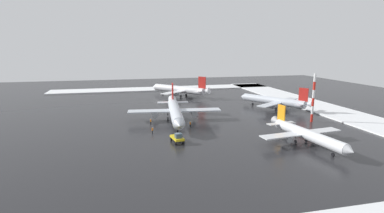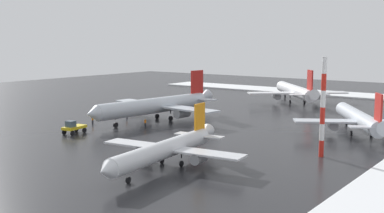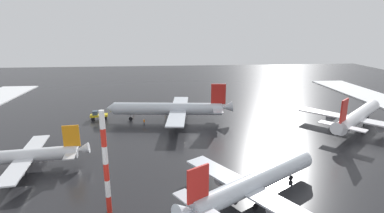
% 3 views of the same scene
% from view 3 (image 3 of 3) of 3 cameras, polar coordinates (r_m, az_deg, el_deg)
% --- Properties ---
extents(ground_plane, '(240.00, 240.00, 0.00)m').
position_cam_3_polar(ground_plane, '(75.50, 0.31, -4.14)').
color(ground_plane, '#232326').
extents(airplane_parked_portside, '(34.41, 28.63, 10.22)m').
position_cam_3_polar(airplane_parked_portside, '(80.41, -4.06, -0.44)').
color(airplane_parked_portside, silver).
rests_on(airplane_parked_portside, ground_plane).
extents(airplane_distant_tail, '(25.82, 21.50, 7.67)m').
position_cam_3_polar(airplane_distant_tail, '(62.28, -30.45, -8.21)').
color(airplane_distant_tail, silver).
rests_on(airplane_distant_tail, ground_plane).
extents(airplane_far_rear, '(25.80, 22.13, 8.64)m').
position_cam_3_polar(airplane_far_rear, '(46.12, 11.86, -13.94)').
color(airplane_far_rear, silver).
rests_on(airplane_far_rear, ground_plane).
extents(airplane_parked_starboard, '(26.63, 24.90, 9.71)m').
position_cam_3_polar(airplane_parked_starboard, '(84.96, 29.04, -1.63)').
color(airplane_parked_starboard, white).
rests_on(airplane_parked_starboard, ground_plane).
extents(pushback_tug, '(4.88, 2.89, 2.50)m').
position_cam_3_polar(pushback_tug, '(85.85, -17.48, -1.56)').
color(pushback_tug, gold).
rests_on(pushback_tug, ground_plane).
extents(ground_crew_near_tug, '(0.36, 0.36, 1.71)m').
position_cam_3_polar(ground_crew_near_tug, '(88.26, -5.05, -0.65)').
color(ground_crew_near_tug, black).
rests_on(ground_crew_near_tug, ground_plane).
extents(ground_crew_beside_wing, '(0.36, 0.36, 1.71)m').
position_cam_3_polar(ground_crew_beside_wing, '(78.35, -9.11, -2.86)').
color(ground_crew_beside_wing, black).
rests_on(ground_crew_beside_wing, ground_plane).
extents(ground_crew_by_nose_gear, '(0.36, 0.36, 1.71)m').
position_cam_3_polar(ground_crew_by_nose_gear, '(89.22, -11.12, -0.71)').
color(ground_crew_by_nose_gear, black).
rests_on(ground_crew_by_nose_gear, ground_plane).
extents(antenna_mast, '(0.70, 0.70, 14.72)m').
position_cam_3_polar(antenna_mast, '(41.96, -16.12, -10.41)').
color(antenna_mast, red).
rests_on(antenna_mast, ground_plane).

